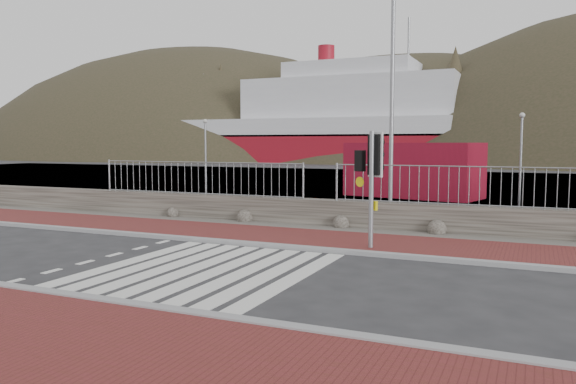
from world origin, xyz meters
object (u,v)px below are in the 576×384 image
at_px(traffic_signal_far, 370,164).
at_px(shipping_container, 413,170).
at_px(ferry, 309,126).
at_px(streetlight, 396,91).

distance_m(traffic_signal_far, shipping_container, 15.43).
bearing_deg(traffic_signal_far, ferry, -43.20).
bearing_deg(ferry, shipping_container, -62.58).
xyz_separation_m(streetlight, shipping_container, (-1.59, 10.89, -3.10)).
xyz_separation_m(ferry, traffic_signal_far, (27.34, -64.18, -3.11)).
height_order(ferry, traffic_signal_far, ferry).
height_order(streetlight, shipping_container, streetlight).
bearing_deg(streetlight, shipping_container, 94.17).
xyz_separation_m(traffic_signal_far, shipping_container, (-1.97, 15.28, -0.84)).
height_order(ferry, shipping_container, ferry).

